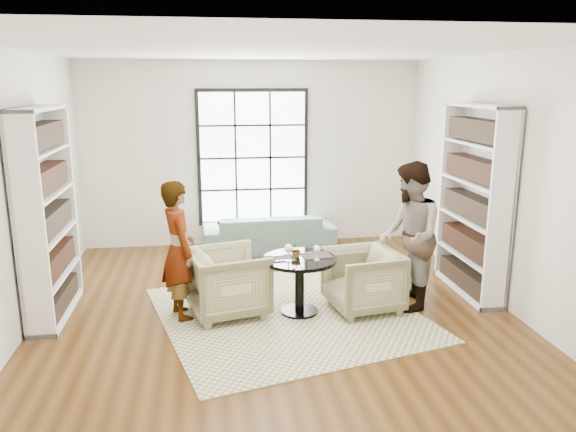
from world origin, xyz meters
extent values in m
plane|color=#563514|center=(0.00, 0.00, 0.00)|extent=(6.00, 6.00, 0.00)
plane|color=silver|center=(0.00, 3.00, 1.50)|extent=(5.50, 0.00, 5.50)
plane|color=silver|center=(-2.75, 0.00, 1.50)|extent=(0.00, 6.00, 6.00)
plane|color=silver|center=(2.75, 0.00, 1.50)|extent=(0.00, 6.00, 6.00)
plane|color=silver|center=(0.00, -3.00, 1.50)|extent=(5.50, 0.00, 5.50)
plane|color=white|center=(0.00, 0.00, 3.00)|extent=(6.00, 6.00, 0.00)
cube|color=black|center=(0.00, 2.98, 1.45)|extent=(1.82, 0.06, 2.22)
cube|color=white|center=(0.00, 2.94, 1.45)|extent=(1.70, 0.02, 2.10)
cube|color=beige|center=(0.13, -0.11, 0.01)|extent=(3.45, 3.45, 0.01)
cylinder|color=black|center=(0.27, -0.10, 0.02)|extent=(0.44, 0.44, 0.04)
cylinder|color=black|center=(0.27, -0.10, 0.33)|extent=(0.11, 0.11, 0.60)
cylinder|color=black|center=(0.27, -0.10, 0.66)|extent=(0.86, 0.86, 0.04)
imported|color=slate|center=(0.19, 2.45, 0.30)|extent=(2.10, 0.88, 0.61)
imported|color=tan|center=(-0.55, 0.01, 0.39)|extent=(1.04, 1.02, 0.79)
imported|color=tan|center=(1.03, -0.09, 0.37)|extent=(0.93, 0.91, 0.74)
imported|color=gray|center=(-1.10, 0.01, 0.80)|extent=(0.55, 0.68, 1.60)
imported|color=gray|center=(1.58, -0.09, 0.89)|extent=(0.83, 0.98, 1.77)
cube|color=black|center=(0.04, -0.10, 0.69)|extent=(0.37, 0.30, 0.01)
cube|color=black|center=(0.48, -0.05, 0.69)|extent=(0.37, 0.30, 0.01)
cylinder|color=silver|center=(0.12, -0.21, 0.69)|extent=(0.07, 0.07, 0.01)
cylinder|color=silver|center=(0.12, -0.21, 0.75)|extent=(0.01, 0.01, 0.12)
sphere|color=maroon|center=(0.12, -0.21, 0.84)|extent=(0.09, 0.09, 0.09)
ellipsoid|color=white|center=(0.12, -0.21, 0.84)|extent=(0.09, 0.09, 0.10)
cylinder|color=silver|center=(0.45, -0.21, 0.69)|extent=(0.06, 0.06, 0.01)
cylinder|color=silver|center=(0.45, -0.21, 0.74)|extent=(0.01, 0.01, 0.10)
sphere|color=maroon|center=(0.45, -0.21, 0.82)|extent=(0.08, 0.08, 0.08)
ellipsoid|color=white|center=(0.45, -0.21, 0.82)|extent=(0.08, 0.08, 0.09)
imported|color=gray|center=(0.24, -0.07, 0.78)|extent=(0.19, 0.17, 0.19)
camera|label=1|loc=(-0.76, -6.19, 2.67)|focal=35.00mm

